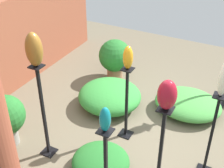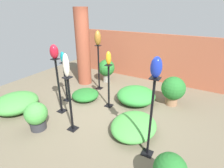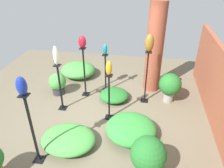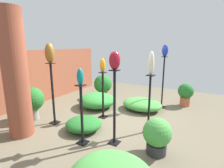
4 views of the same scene
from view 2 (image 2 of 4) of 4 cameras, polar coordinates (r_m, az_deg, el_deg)
name	(u,v)px [view 2 (image 2 of 4)]	position (r m, az deg, el deg)	size (l,w,h in m)	color
ground_plane	(104,110)	(4.75, -2.65, -8.50)	(8.00, 8.00, 0.00)	#6B604C
brick_wall_back	(143,56)	(6.71, 10.05, 8.87)	(5.60, 0.12, 1.72)	#9E5138
brick_pillar	(83,48)	(6.13, -9.46, 11.60)	(0.47, 0.47, 2.56)	brown
pedestal_bronze	(99,70)	(5.73, -4.34, 4.74)	(0.20, 0.20, 1.46)	black
pedestal_ivory	(71,107)	(3.87, -13.37, -7.25)	(0.20, 0.20, 1.26)	black
pedestal_cobalt	(150,122)	(3.15, 12.43, -12.05)	(0.20, 0.20, 1.53)	black
pedestal_ruby	(59,89)	(4.58, -16.90, -1.45)	(0.20, 0.20, 1.43)	black
pedestal_teal	(66,84)	(5.17, -14.89, 0.09)	(0.20, 0.20, 1.16)	black
pedestal_amber	(109,88)	(4.68, -1.03, -1.35)	(0.20, 0.20, 1.20)	black
art_vase_bronze	(98,38)	(5.49, -4.67, 14.74)	(0.20, 0.22, 0.44)	brown
art_vase_ivory	(66,65)	(3.50, -14.77, 5.89)	(0.13, 0.12, 0.48)	beige
art_vase_cobalt	(156,67)	(2.71, 14.24, 5.32)	(0.18, 0.17, 0.34)	#192D9E
art_vase_ruby	(54,52)	(4.29, -18.38, 9.98)	(0.19, 0.20, 0.33)	maroon
art_vase_teal	(63,57)	(4.92, -15.83, 8.43)	(0.13, 0.12, 0.30)	#0F727A
art_vase_amber	(109,58)	(4.40, -1.11, 8.43)	(0.14, 0.14, 0.35)	orange
potted_plant_mid_right	(36,115)	(4.24, -23.47, -9.36)	(0.50, 0.50, 0.65)	#2D2D33
potted_plant_back_center	(173,89)	(5.08, 19.35, -1.63)	(0.65, 0.65, 0.83)	#936B4C
potted_plant_front_left	(106,69)	(6.36, -1.84, 5.03)	(0.60, 0.60, 0.83)	gray
foliage_bed_east	(16,103)	(5.29, -28.78, -5.34)	(1.07, 1.12, 0.45)	#479942
foliage_bed_west	(136,95)	(5.08, 7.86, -3.70)	(1.09, 1.11, 0.42)	#338C38
foliage_bed_center	(134,126)	(3.94, 7.10, -13.36)	(0.96, 1.15, 0.32)	#479942
foliage_bed_rear	(85,95)	(5.28, -8.68, -3.50)	(0.78, 0.80, 0.28)	#236B28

